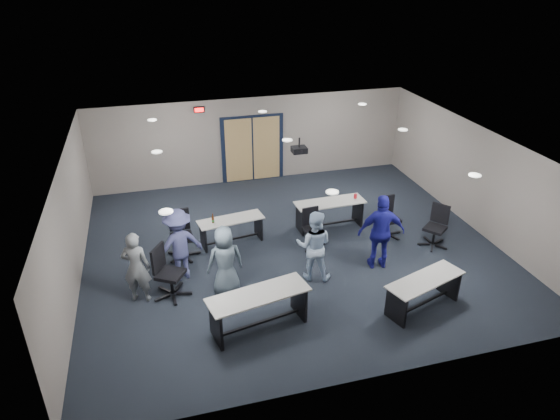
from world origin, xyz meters
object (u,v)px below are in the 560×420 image
object	(u,v)px
table_back_left	(231,226)
person_plaid	(225,261)
chair_back_c	(313,229)
chair_loose_right	(435,227)
person_lightblue	(314,246)
person_back	(179,245)
chair_back_a	(182,236)
table_back_right	(330,210)
table_front_left	(259,305)
chair_loose_left	(170,272)
person_navy	(381,232)
person_gray	(136,267)
table_front_right	(424,288)
chair_back_d	(390,218)

from	to	relation	value
table_back_left	person_plaid	distance (m)	2.14
table_back_left	person_plaid	bearing A→B (deg)	-111.49
table_back_left	person_plaid	size ratio (longest dim) A/B	1.08
chair_back_c	chair_loose_right	size ratio (longest dim) A/B	0.94
chair_loose_right	person_lightblue	world-z (taller)	person_lightblue
person_plaid	person_back	size ratio (longest dim) A/B	0.93
person_back	chair_back_a	bearing A→B (deg)	-115.21
table_back_right	table_front_left	bearing A→B (deg)	-130.28
table_back_left	chair_back_c	world-z (taller)	chair_back_c
table_back_right	person_lightblue	world-z (taller)	person_lightblue
chair_loose_left	person_navy	world-z (taller)	person_navy
person_navy	person_back	size ratio (longest dim) A/B	1.07
chair_loose_right	person_back	world-z (taller)	person_back
person_gray	person_navy	bearing A→B (deg)	-163.99
person_gray	person_back	bearing A→B (deg)	-129.12
person_navy	table_front_right	bearing A→B (deg)	107.47
chair_back_d	chair_back_a	bearing A→B (deg)	171.17
table_front_left	person_navy	distance (m)	3.51
table_front_left	table_front_right	xyz separation A→B (m)	(3.40, -0.29, -0.06)
chair_loose_right	table_front_left	bearing A→B (deg)	-107.00
table_back_right	chair_loose_left	bearing A→B (deg)	-157.29
chair_back_c	person_gray	distance (m)	4.37
person_gray	person_navy	xyz separation A→B (m)	(5.43, -0.15, 0.11)
chair_back_c	person_lightblue	world-z (taller)	person_lightblue
person_gray	table_back_right	bearing A→B (deg)	-141.07
chair_back_d	person_lightblue	xyz separation A→B (m)	(-2.50, -1.27, 0.30)
table_back_right	chair_back_d	xyz separation A→B (m)	(1.32, -0.84, 0.01)
table_front_right	chair_loose_right	world-z (taller)	chair_loose_right
table_front_right	chair_back_a	xyz separation A→B (m)	(-4.58, 3.30, 0.10)
table_front_right	chair_loose_left	bearing A→B (deg)	141.72
table_front_left	chair_back_c	xyz separation A→B (m)	(2.00, 2.62, -0.04)
table_front_left	person_navy	bearing A→B (deg)	11.91
chair_back_d	chair_loose_left	world-z (taller)	chair_loose_left
chair_back_a	person_plaid	bearing A→B (deg)	-68.99
table_front_left	chair_loose_right	distance (m)	5.28
person_plaid	person_navy	size ratio (longest dim) A/B	0.87
chair_back_d	person_gray	world-z (taller)	person_gray
table_front_right	person_plaid	distance (m)	4.15
chair_back_a	person_navy	xyz separation A→B (m)	(4.38, -1.62, 0.33)
chair_back_a	person_lightblue	xyz separation A→B (m)	(2.76, -1.64, 0.24)
table_back_left	chair_loose_right	bearing A→B (deg)	-25.51
chair_loose_left	person_plaid	bearing A→B (deg)	-67.48
chair_loose_left	chair_loose_right	world-z (taller)	chair_loose_left
chair_back_c	table_front_right	bearing A→B (deg)	-70.47
table_back_left	chair_back_d	distance (m)	4.08
table_back_right	person_navy	xyz separation A→B (m)	(0.45, -2.09, 0.40)
chair_back_d	person_back	bearing A→B (deg)	-179.61
chair_back_d	chair_back_c	bearing A→B (deg)	175.84
table_front_left	person_plaid	xyz separation A→B (m)	(-0.42, 1.32, 0.24)
table_front_right	chair_loose_left	xyz separation A→B (m)	(-4.96, 1.79, 0.10)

